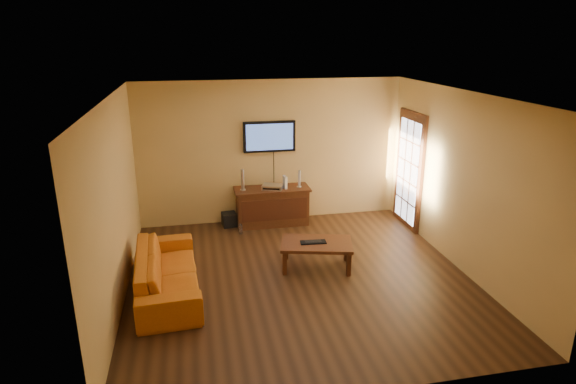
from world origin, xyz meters
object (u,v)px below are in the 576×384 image
object	(u,v)px
speaker_left	(243,181)
television	(269,137)
media_console	(272,206)
game_console	(285,182)
subwoofer	(229,219)
sofa	(167,265)
speaker_right	(299,179)
av_receiver	(273,187)
bottle	(241,229)
keyboard	(313,242)
coffee_table	(317,245)

from	to	relation	value
speaker_left	television	bearing A→B (deg)	23.49
media_console	game_console	world-z (taller)	game_console
speaker_left	subwoofer	bearing A→B (deg)	166.80
sofa	speaker_left	world-z (taller)	speaker_left
speaker_right	av_receiver	size ratio (longest dim) A/B	0.88
sofa	speaker_right	bearing A→B (deg)	-50.42
sofa	bottle	bearing A→B (deg)	-36.38
speaker_right	television	bearing A→B (deg)	153.92
av_receiver	speaker_right	bearing A→B (deg)	23.95
media_console	subwoofer	bearing A→B (deg)	176.26
speaker_left	keyboard	xyz separation A→B (m)	(0.86, -1.91, -0.47)
speaker_right	av_receiver	bearing A→B (deg)	-177.20
television	speaker_left	bearing A→B (deg)	-156.51
media_console	television	bearing A→B (deg)	90.00
speaker_right	sofa	bearing A→B (deg)	-137.34
sofa	av_receiver	xyz separation A→B (m)	(1.88, 2.18, 0.35)
coffee_table	sofa	distance (m)	2.26
sofa	speaker_right	distance (m)	3.28
speaker_left	av_receiver	bearing A→B (deg)	-4.22
game_console	coffee_table	bearing A→B (deg)	-91.84
media_console	sofa	world-z (taller)	sofa
game_console	subwoofer	xyz separation A→B (m)	(-1.06, 0.09, -0.70)
television	speaker_left	xyz separation A→B (m)	(-0.55, -0.24, -0.75)
media_console	coffee_table	bearing A→B (deg)	-79.17
speaker_left	av_receiver	distance (m)	0.57
media_console	speaker_right	xyz separation A→B (m)	(0.52, -0.03, 0.51)
av_receiver	keyboard	xyz separation A→B (m)	(0.31, -1.87, -0.33)
television	bottle	bearing A→B (deg)	-137.37
speaker_left	game_console	xyz separation A→B (m)	(0.79, -0.02, -0.07)
media_console	game_console	size ratio (longest dim) A/B	6.11
speaker_right	bottle	distance (m)	1.44
coffee_table	subwoofer	size ratio (longest dim) A/B	4.66
media_console	subwoofer	world-z (taller)	media_console
game_console	media_console	bearing A→B (deg)	166.29
speaker_left	sofa	bearing A→B (deg)	-120.81
media_console	speaker_left	bearing A→B (deg)	-178.96
av_receiver	keyboard	distance (m)	1.93
media_console	bottle	bearing A→B (deg)	-150.33
speaker_left	speaker_right	world-z (taller)	speaker_left
television	subwoofer	size ratio (longest dim) A/B	3.78
subwoofer	speaker_right	bearing A→B (deg)	-10.92
media_console	sofa	bearing A→B (deg)	-130.02
media_console	keyboard	xyz separation A→B (m)	(0.31, -1.92, 0.07)
media_console	coffee_table	xyz separation A→B (m)	(0.37, -1.92, 0.01)
subwoofer	bottle	size ratio (longest dim) A/B	1.30
media_console	speaker_right	size ratio (longest dim) A/B	4.34
game_console	bottle	xyz separation A→B (m)	(-0.90, -0.34, -0.74)
coffee_table	speaker_left	xyz separation A→B (m)	(-0.92, 1.91, 0.53)
coffee_table	speaker_left	size ratio (longest dim) A/B	3.02
television	coffee_table	xyz separation A→B (m)	(0.37, -2.15, -1.29)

